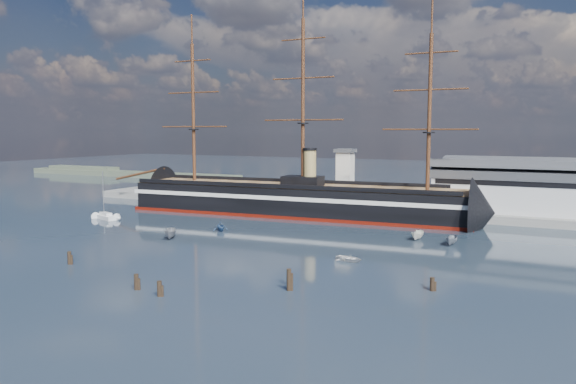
% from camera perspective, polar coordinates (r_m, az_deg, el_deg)
% --- Properties ---
extents(ground, '(600.00, 600.00, 0.00)m').
position_cam_1_polar(ground, '(126.30, -0.82, -3.74)').
color(ground, '#182835').
rests_on(ground, ground).
extents(quay, '(180.00, 18.00, 2.00)m').
position_cam_1_polar(quay, '(155.44, 8.58, -1.91)').
color(quay, slate).
rests_on(quay, ground).
extents(warehouse, '(63.00, 21.00, 11.60)m').
position_cam_1_polar(warehouse, '(151.16, 26.71, 0.30)').
color(warehouse, '#B7BABC').
rests_on(warehouse, ground).
extents(quay_tower, '(5.00, 5.00, 15.00)m').
position_cam_1_polar(quay_tower, '(153.84, 5.82, 1.70)').
color(quay_tower, silver).
rests_on(quay_tower, ground).
extents(shoreline, '(120.00, 10.00, 4.00)m').
position_cam_1_polar(shoreline, '(284.93, -17.17, 1.88)').
color(shoreline, '#3F4C38').
rests_on(shoreline, ground).
extents(warship, '(113.38, 22.13, 53.94)m').
position_cam_1_polar(warship, '(146.67, 0.17, -0.74)').
color(warship, black).
rests_on(warship, ground).
extents(sailboat, '(7.79, 4.62, 11.98)m').
position_cam_1_polar(sailboat, '(146.65, -18.04, -2.34)').
color(sailboat, silver).
rests_on(sailboat, ground).
extents(motorboat_a, '(6.77, 5.26, 2.58)m').
position_cam_1_polar(motorboat_a, '(116.92, -11.85, -4.69)').
color(motorboat_a, gray).
rests_on(motorboat_a, ground).
extents(motorboat_c, '(5.69, 2.52, 2.21)m').
position_cam_1_polar(motorboat_c, '(116.45, 13.03, -4.76)').
color(motorboat_c, white).
rests_on(motorboat_c, ground).
extents(motorboat_d, '(6.33, 6.29, 2.28)m').
position_cam_1_polar(motorboat_d, '(124.39, -6.87, -3.94)').
color(motorboat_d, '#2D4F80').
rests_on(motorboat_d, ground).
extents(motorboat_e, '(1.72, 3.10, 1.37)m').
position_cam_1_polar(motorboat_e, '(95.96, 6.23, -7.00)').
color(motorboat_e, silver).
rests_on(motorboat_e, ground).
extents(motorboat_f, '(5.70, 2.36, 2.24)m').
position_cam_1_polar(motorboat_f, '(112.80, 16.28, -5.21)').
color(motorboat_f, slate).
rests_on(motorboat_f, ground).
extents(piling_near_left, '(0.64, 0.64, 2.86)m').
position_cam_1_polar(piling_near_left, '(100.00, -21.30, -6.85)').
color(piling_near_left, black).
rests_on(piling_near_left, ground).
extents(piling_near_mid, '(0.64, 0.64, 2.80)m').
position_cam_1_polar(piling_near_mid, '(77.84, -12.91, -10.29)').
color(piling_near_mid, black).
rests_on(piling_near_mid, ground).
extents(piling_near_right, '(0.64, 0.64, 3.75)m').
position_cam_1_polar(piling_near_right, '(78.57, 0.09, -9.97)').
color(piling_near_right, black).
rests_on(piling_near_right, ground).
extents(piling_far_right, '(0.64, 0.64, 2.61)m').
position_cam_1_polar(piling_far_right, '(80.86, 14.42, -9.70)').
color(piling_far_right, black).
rests_on(piling_far_right, ground).
extents(piling_extra, '(0.64, 0.64, 2.93)m').
position_cam_1_polar(piling_extra, '(81.64, -15.13, -9.57)').
color(piling_extra, black).
rests_on(piling_extra, ground).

